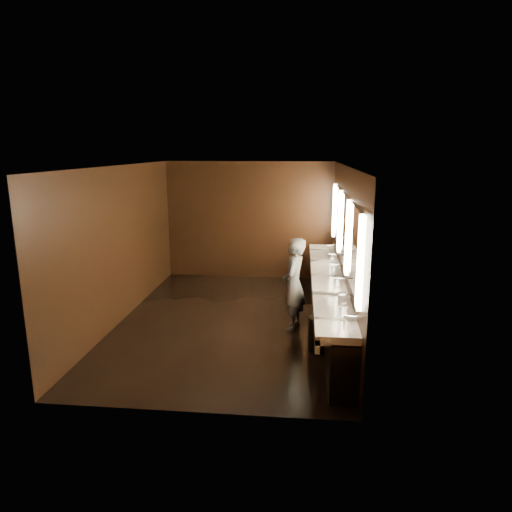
# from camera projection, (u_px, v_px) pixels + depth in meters

# --- Properties ---
(floor) EXTENTS (6.00, 6.00, 0.00)m
(floor) POSITION_uv_depth(u_px,v_px,m) (231.00, 321.00, 8.38)
(floor) COLOR black
(floor) RESTS_ON ground
(ceiling) EXTENTS (4.00, 6.00, 0.02)m
(ceiling) POSITION_uv_depth(u_px,v_px,m) (229.00, 166.00, 7.74)
(ceiling) COLOR #2D2D2B
(ceiling) RESTS_ON wall_back
(wall_back) EXTENTS (4.00, 0.02, 2.80)m
(wall_back) POSITION_uv_depth(u_px,v_px,m) (249.00, 221.00, 10.97)
(wall_back) COLOR black
(wall_back) RESTS_ON floor
(wall_front) EXTENTS (4.00, 0.02, 2.80)m
(wall_front) POSITION_uv_depth(u_px,v_px,m) (188.00, 301.00, 5.16)
(wall_front) COLOR black
(wall_front) RESTS_ON floor
(wall_left) EXTENTS (0.02, 6.00, 2.80)m
(wall_left) POSITION_uv_depth(u_px,v_px,m) (121.00, 244.00, 8.26)
(wall_left) COLOR black
(wall_left) RESTS_ON floor
(wall_right) EXTENTS (0.02, 6.00, 2.80)m
(wall_right) POSITION_uv_depth(u_px,v_px,m) (344.00, 249.00, 7.86)
(wall_right) COLOR black
(wall_right) RESTS_ON floor
(sink_counter) EXTENTS (0.55, 5.40, 1.01)m
(sink_counter) POSITION_uv_depth(u_px,v_px,m) (330.00, 298.00, 8.09)
(sink_counter) COLOR black
(sink_counter) RESTS_ON floor
(mirror_band) EXTENTS (0.06, 5.03, 1.15)m
(mirror_band) POSITION_uv_depth(u_px,v_px,m) (344.00, 229.00, 7.79)
(mirror_band) COLOR #FAE1B5
(mirror_band) RESTS_ON wall_right
(person) EXTENTS (0.50, 0.66, 1.62)m
(person) POSITION_uv_depth(u_px,v_px,m) (294.00, 284.00, 7.84)
(person) COLOR #82A8C1
(person) RESTS_ON floor
(trash_bin) EXTENTS (0.42, 0.42, 0.55)m
(trash_bin) POSITION_uv_depth(u_px,v_px,m) (320.00, 334.00, 7.10)
(trash_bin) COLOR black
(trash_bin) RESTS_ON floor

